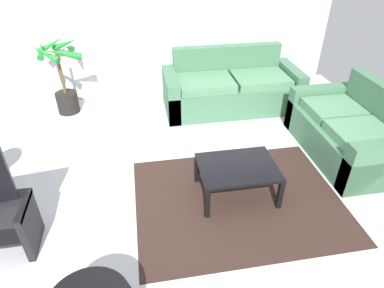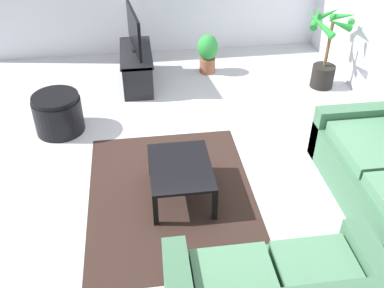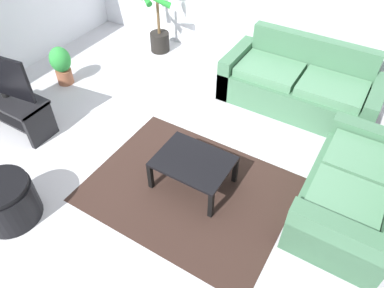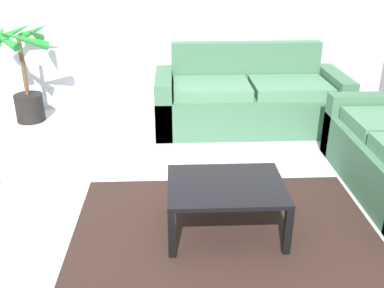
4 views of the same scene
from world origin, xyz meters
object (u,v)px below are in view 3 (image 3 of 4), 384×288
(coffee_table, at_px, (193,164))
(ottoman, at_px, (6,201))
(couch_main, at_px, (299,87))
(potted_plant_small, at_px, (61,64))
(couch_loveseat, at_px, (356,193))
(tv_stand, at_px, (11,107))
(potted_palm, at_px, (158,22))

(coffee_table, height_order, ottoman, ottoman)
(couch_main, relative_size, potted_plant_small, 3.50)
(couch_loveseat, height_order, tv_stand, couch_loveseat)
(tv_stand, bearing_deg, coffee_table, 7.86)
(couch_main, xyz_separation_m, ottoman, (-1.90, -3.41, -0.06))
(coffee_table, bearing_deg, ottoman, -135.96)
(couch_loveseat, distance_m, ottoman, 3.56)
(ottoman, bearing_deg, coffee_table, 44.04)
(couch_main, bearing_deg, ottoman, -119.17)
(potted_palm, bearing_deg, couch_loveseat, -25.77)
(potted_palm, height_order, potted_plant_small, potted_palm)
(ottoman, bearing_deg, couch_main, 60.83)
(couch_loveseat, bearing_deg, coffee_table, -161.72)
(couch_loveseat, relative_size, coffee_table, 1.97)
(couch_main, distance_m, potted_palm, 2.58)
(ottoman, bearing_deg, tv_stand, 138.58)
(couch_loveseat, relative_size, potted_plant_small, 2.67)
(tv_stand, height_order, potted_plant_small, potted_plant_small)
(coffee_table, bearing_deg, potted_palm, 131.81)
(potted_plant_small, bearing_deg, ottoman, -57.17)
(coffee_table, height_order, potted_plant_small, potted_plant_small)
(tv_stand, distance_m, potted_plant_small, 1.10)
(potted_palm, relative_size, ottoman, 1.96)
(potted_palm, bearing_deg, tv_stand, -100.30)
(tv_stand, relative_size, ottoman, 1.85)
(couch_main, xyz_separation_m, potted_plant_small, (-3.25, -1.32, 0.03))
(ottoman, bearing_deg, potted_plant_small, 122.83)
(couch_loveseat, height_order, coffee_table, couch_loveseat)
(potted_plant_small, bearing_deg, potted_palm, 66.38)
(couch_main, bearing_deg, coffee_table, -103.64)
(couch_main, distance_m, tv_stand, 3.88)
(couch_main, height_order, potted_plant_small, couch_main)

